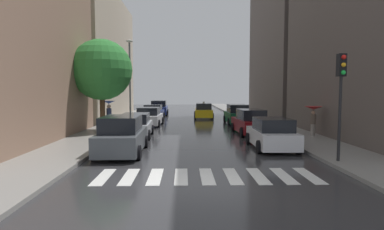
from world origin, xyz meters
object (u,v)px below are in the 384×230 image
parked_car_right_second (250,123)px  pedestrian_foreground (109,110)px  parked_car_right_nearest (272,134)px  parked_car_left_third (149,117)px  street_tree_left (102,70)px  parked_car_left_nearest (122,136)px  parked_car_left_fifth (159,108)px  taxi_midroad (204,111)px  lamp_post_left (130,75)px  parked_car_left_second (136,126)px  parked_car_left_fourth (153,112)px  traffic_light_right_corner (341,83)px  pedestrian_near_tree (313,114)px  parked_car_right_third (237,115)px

parked_car_right_second → pedestrian_foreground: pedestrian_foreground is taller
parked_car_right_nearest → parked_car_right_second: (0.01, 5.53, 0.05)m
parked_car_left_third → street_tree_left: bearing=150.1°
parked_car_left_nearest → parked_car_right_second: parked_car_left_nearest is taller
parked_car_left_fifth → parked_car_right_nearest: (7.59, -23.00, -0.09)m
taxi_midroad → pedestrian_foreground: (-7.57, -11.84, 0.87)m
lamp_post_left → pedestrian_foreground: bearing=-97.1°
parked_car_left_second → taxi_midroad: size_ratio=0.90×
parked_car_left_fourth → traffic_light_right_corner: traffic_light_right_corner is taller
parked_car_left_fifth → taxi_midroad: size_ratio=1.02×
parked_car_left_fifth → parked_car_left_nearest: bearing=179.4°
parked_car_left_nearest → parked_car_right_second: (7.49, 6.69, -0.04)m
traffic_light_right_corner → parked_car_right_second: bearing=100.5°
parked_car_left_nearest → pedestrian_near_tree: 11.93m
parked_car_left_nearest → pedestrian_foreground: (-2.47, 8.06, 0.80)m
parked_car_right_second → traffic_light_right_corner: bearing=-172.1°
parked_car_left_fifth → pedestrian_foreground: bearing=170.8°
parked_car_left_second → parked_car_right_second: size_ratio=0.93×
parked_car_left_fifth → parked_car_right_nearest: 24.22m
parked_car_right_second → pedestrian_near_tree: (3.51, -2.13, 0.75)m
parked_car_right_second → parked_car_right_nearest: bearing=177.3°
parked_car_left_nearest → taxi_midroad: 20.54m
parked_car_left_third → taxi_midroad: taxi_midroad is taller
parked_car_left_third → parked_car_right_third: 7.85m
pedestrian_near_tree → parked_car_right_second: bearing=-57.0°
parked_car_left_third → pedestrian_foreground: bearing=151.6°
street_tree_left → lamp_post_left: 5.72m
street_tree_left → parked_car_right_third: bearing=28.7°
parked_car_left_second → street_tree_left: (-2.70, 2.26, 3.72)m
parked_car_left_second → parked_car_right_third: parked_car_right_third is taller
parked_car_left_second → parked_car_left_fourth: 12.98m
parked_car_right_third → street_tree_left: 12.57m
parked_car_right_third → parked_car_right_nearest: bearing=178.9°
parked_car_left_third → parked_car_left_fifth: 12.01m
pedestrian_foreground → parked_car_left_fifth: bearing=-83.5°
parked_car_right_second → taxi_midroad: taxi_midroad is taller
parked_car_left_nearest → parked_car_left_second: 5.44m
parked_car_left_second → pedestrian_near_tree: size_ratio=2.26×
parked_car_left_nearest → parked_car_left_fourth: size_ratio=1.12×
parked_car_left_fifth → parked_car_right_second: size_ratio=1.06×
parked_car_left_nearest → parked_car_left_fourth: (-0.26, 18.42, -0.11)m
parked_car_left_fourth → traffic_light_right_corner: size_ratio=0.96×
parked_car_left_fifth → parked_car_right_third: (7.83, -10.68, -0.01)m
parked_car_left_fifth → parked_car_right_third: size_ratio=1.07×
pedestrian_near_tree → lamp_post_left: lamp_post_left is taller
parked_car_left_third → parked_car_right_second: 9.29m
parked_car_left_third → lamp_post_left: size_ratio=0.57×
parked_car_left_fourth → parked_car_left_fifth: bearing=0.3°
parked_car_left_third → parked_car_left_fourth: bearing=4.7°
pedestrian_near_tree → traffic_light_right_corner: size_ratio=0.43×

